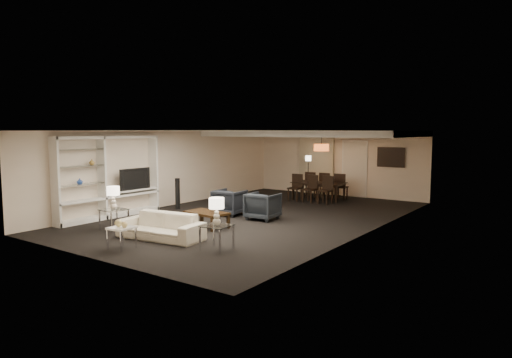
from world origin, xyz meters
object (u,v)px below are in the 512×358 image
at_px(coffee_table, 207,219).
at_px(table_lamp_left, 113,198).
at_px(side_table_left, 114,219).
at_px(chair_fr, 341,186).
at_px(armchair_right, 263,206).
at_px(floor_lamp, 308,176).
at_px(vase_amber, 92,162).
at_px(chair_nl, 295,188).
at_px(sofa, 161,226).
at_px(pendant_light, 321,148).
at_px(television, 133,179).
at_px(marble_table, 122,238).
at_px(chair_fm, 326,185).
at_px(floor_speaker, 178,194).
at_px(dining_table, 318,191).
at_px(armchair_left, 230,202).
at_px(chair_nr, 325,190).
at_px(vase_blue, 80,181).
at_px(chair_nm, 310,189).
at_px(table_lamp_right, 217,212).
at_px(chair_fl, 312,184).
at_px(side_table_right, 217,238).

height_order(coffee_table, table_lamp_left, table_lamp_left).
bearing_deg(side_table_left, chair_fr, 73.12).
height_order(armchair_right, floor_lamp, floor_lamp).
bearing_deg(vase_amber, chair_nl, 67.07).
bearing_deg(floor_lamp, sofa, -85.21).
xyz_separation_m(pendant_light, television, (-3.58, -5.29, -0.85)).
bearing_deg(coffee_table, marble_table, -90.00).
relative_size(television, chair_fm, 1.15).
bearing_deg(floor_lamp, floor_speaker, -110.14).
xyz_separation_m(sofa, coffee_table, (0.00, 1.60, -0.10)).
height_order(coffee_table, chair_fm, chair_fm).
height_order(dining_table, chair_fm, chair_fm).
distance_m(armchair_left, floor_speaker, 1.99).
distance_m(dining_table, chair_nr, 0.90).
distance_m(armchair_right, vase_blue, 5.03).
relative_size(chair_nm, chair_fr, 1.00).
distance_m(table_lamp_right, dining_table, 7.65).
bearing_deg(television, chair_fl, -22.90).
bearing_deg(table_lamp_right, vase_blue, 179.74).
relative_size(armchair_right, chair_nm, 0.88).
distance_m(side_table_right, table_lamp_left, 3.44).
height_order(side_table_left, chair_nl, chair_nl).
xyz_separation_m(side_table_right, vase_amber, (-4.84, 0.42, 1.38)).
xyz_separation_m(floor_speaker, chair_nr, (3.34, 3.71, -0.02)).
distance_m(marble_table, chair_nr, 7.97).
distance_m(vase_amber, chair_nm, 7.30).
xyz_separation_m(coffee_table, marble_table, (0.00, -2.70, 0.03)).
bearing_deg(chair_fl, table_lamp_right, 101.32).
bearing_deg(vase_amber, vase_blue, -90.00).
distance_m(armchair_left, dining_table, 4.24).
relative_size(coffee_table, table_lamp_right, 1.94).
relative_size(table_lamp_right, chair_fr, 0.61).
height_order(television, floor_speaker, television).
distance_m(sofa, vase_blue, 3.25).
bearing_deg(marble_table, chair_fl, 92.69).
bearing_deg(armchair_left, floor_speaker, -0.30).
distance_m(dining_table, floor_lamp, 1.25).
height_order(chair_nm, chair_fr, same).
distance_m(coffee_table, chair_nm, 5.23).
distance_m(table_lamp_left, vase_blue, 1.48).
xyz_separation_m(table_lamp_left, chair_fl, (1.27, 8.12, -0.34)).
distance_m(armchair_right, table_lamp_left, 4.05).
xyz_separation_m(chair_nr, chair_fm, (-0.60, 1.30, 0.00)).
relative_size(pendant_light, floor_lamp, 0.33).
distance_m(side_table_left, floor_lamp, 8.33).
distance_m(pendant_light, chair_fl, 2.00).
bearing_deg(television, dining_table, -29.95).
relative_size(side_table_left, chair_nl, 0.59).
xyz_separation_m(chair_nl, chair_fm, (0.60, 1.30, 0.00)).
bearing_deg(side_table_right, chair_nr, 97.79).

